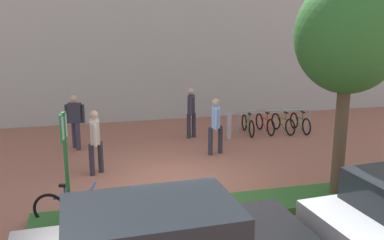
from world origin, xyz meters
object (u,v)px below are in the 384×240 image
at_px(tree_sidewalk, 349,37).
at_px(parking_sign_post, 65,154).
at_px(bike_at_sign, 75,208).
at_px(bike_rack_cluster, 274,123).
at_px(person_shirt_white, 95,138).
at_px(person_suited_dark, 191,110).
at_px(person_suited_navy, 75,119).
at_px(bollard_steel, 229,126).
at_px(person_casual_tan, 216,123).

bearing_deg(tree_sidewalk, parking_sign_post, 179.96).
xyz_separation_m(bike_at_sign, bike_rack_cluster, (6.86, 5.58, -0.00)).
xyz_separation_m(bike_at_sign, person_shirt_white, (0.52, 2.84, 0.63)).
bearing_deg(bike_rack_cluster, person_shirt_white, -156.63).
relative_size(bike_at_sign, bike_rack_cluster, 0.62).
bearing_deg(bike_at_sign, person_shirt_white, 79.61).
distance_m(person_suited_dark, person_suited_navy, 3.85).
relative_size(bike_rack_cluster, person_shirt_white, 1.54).
relative_size(bike_at_sign, person_shirt_white, 0.96).
bearing_deg(bike_rack_cluster, bollard_steel, -167.19).
distance_m(bike_at_sign, person_suited_dark, 6.86).
height_order(tree_sidewalk, person_suited_navy, tree_sidewalk).
relative_size(bike_at_sign, person_suited_navy, 0.96).
height_order(parking_sign_post, person_shirt_white, parking_sign_post).
height_order(person_suited_dark, person_suited_navy, same).
distance_m(bike_rack_cluster, person_suited_dark, 3.11).
bearing_deg(bike_rack_cluster, person_suited_navy, -177.46).
bearing_deg(bike_rack_cluster, person_suited_dark, 178.47).
relative_size(person_suited_navy, person_casual_tan, 1.00).
distance_m(tree_sidewalk, person_casual_tan, 4.99).
bearing_deg(person_suited_dark, bike_at_sign, -124.01).
height_order(person_suited_navy, person_casual_tan, same).
height_order(tree_sidewalk, bike_at_sign, tree_sidewalk).
bearing_deg(parking_sign_post, person_suited_dark, 56.01).
bearing_deg(bollard_steel, person_suited_navy, 178.69).
distance_m(tree_sidewalk, bike_at_sign, 6.65).
xyz_separation_m(parking_sign_post, person_casual_tan, (4.18, 3.85, -0.56)).
relative_size(person_shirt_white, person_suited_navy, 1.00).
xyz_separation_m(bollard_steel, person_suited_navy, (-5.03, 0.11, 0.53)).
relative_size(tree_sidewalk, person_suited_navy, 2.88).
distance_m(tree_sidewalk, person_suited_navy, 8.37).
relative_size(tree_sidewalk, person_casual_tan, 2.88).
relative_size(bike_at_sign, bollard_steel, 1.83).
distance_m(bike_rack_cluster, bollard_steel, 1.90).
bearing_deg(person_suited_dark, person_shirt_white, -139.44).
distance_m(tree_sidewalk, person_suited_dark, 6.69).
height_order(tree_sidewalk, person_casual_tan, tree_sidewalk).
bearing_deg(bollard_steel, bike_rack_cluster, 12.81).
distance_m(bollard_steel, person_suited_dark, 1.40).
bearing_deg(person_shirt_white, bike_at_sign, -100.39).
bearing_deg(bike_at_sign, person_suited_navy, 90.11).
relative_size(parking_sign_post, person_casual_tan, 1.37).
xyz_separation_m(parking_sign_post, person_suited_navy, (0.09, 5.43, -0.56)).
bearing_deg(person_suited_dark, bike_rack_cluster, -1.53).
height_order(bike_at_sign, person_suited_dark, person_suited_dark).
bearing_deg(person_suited_navy, person_shirt_white, -77.72).
xyz_separation_m(bike_rack_cluster, person_suited_dark, (-3.05, 0.08, 0.64)).
relative_size(bike_rack_cluster, bollard_steel, 2.93).
bearing_deg(bike_rack_cluster, person_casual_tan, -145.99).
relative_size(parking_sign_post, bollard_steel, 2.61).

